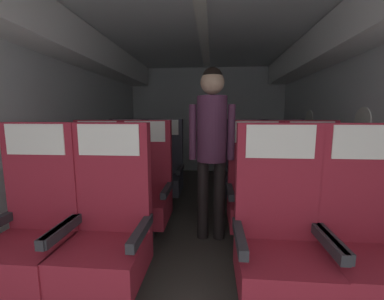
{
  "coord_description": "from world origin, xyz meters",
  "views": [
    {
      "loc": [
        0.12,
        0.14,
        1.2
      ],
      "look_at": [
        -0.14,
        3.27,
        0.75
      ],
      "focal_mm": 22.43,
      "sensor_mm": 36.0,
      "label": 1
    }
  ],
  "objects_px": {
    "seat_a_right_aisle": "(367,242)",
    "seat_c_left_aisle": "(163,171)",
    "seat_c_left_window": "(126,170)",
    "seat_b_left_window": "(97,189)",
    "seat_b_right_window": "(255,194)",
    "seat_a_left_window": "(34,228)",
    "seat_c_right_aisle": "(283,173)",
    "seat_b_right_aisle": "(311,195)",
    "seat_c_right_window": "(244,172)",
    "seat_a_right_window": "(279,239)",
    "seat_b_left_aisle": "(144,191)",
    "seat_a_left_aisle": "(107,231)",
    "flight_attendant": "(212,136)"
  },
  "relations": [
    {
      "from": "seat_c_left_window",
      "to": "seat_c_left_aisle",
      "type": "relative_size",
      "value": 1.0
    },
    {
      "from": "seat_c_left_window",
      "to": "seat_c_right_aisle",
      "type": "height_order",
      "value": "same"
    },
    {
      "from": "seat_c_right_window",
      "to": "seat_a_right_aisle",
      "type": "bearing_deg",
      "value": -73.83
    },
    {
      "from": "seat_b_right_aisle",
      "to": "seat_b_right_window",
      "type": "xyz_separation_m",
      "value": [
        -0.51,
        -0.02,
        0.0
      ]
    },
    {
      "from": "seat_a_left_aisle",
      "to": "seat_c_left_aisle",
      "type": "xyz_separation_m",
      "value": [
        0.01,
        1.68,
        0.0
      ]
    },
    {
      "from": "seat_a_right_aisle",
      "to": "seat_c_left_aisle",
      "type": "height_order",
      "value": "same"
    },
    {
      "from": "seat_a_right_window",
      "to": "seat_c_left_window",
      "type": "distance_m",
      "value": 2.29
    },
    {
      "from": "seat_b_left_aisle",
      "to": "seat_b_right_window",
      "type": "height_order",
      "value": "same"
    },
    {
      "from": "seat_b_right_aisle",
      "to": "seat_b_right_window",
      "type": "bearing_deg",
      "value": -178.05
    },
    {
      "from": "flight_attendant",
      "to": "seat_b_left_aisle",
      "type": "bearing_deg",
      "value": 169.32
    },
    {
      "from": "seat_a_left_window",
      "to": "seat_c_right_window",
      "type": "distance_m",
      "value": 2.31
    },
    {
      "from": "seat_a_left_window",
      "to": "seat_c_left_window",
      "type": "height_order",
      "value": "same"
    },
    {
      "from": "seat_c_left_aisle",
      "to": "seat_c_right_aisle",
      "type": "relative_size",
      "value": 1.0
    },
    {
      "from": "seat_a_left_window",
      "to": "seat_c_right_aisle",
      "type": "height_order",
      "value": "same"
    },
    {
      "from": "seat_b_left_window",
      "to": "seat_c_right_window",
      "type": "relative_size",
      "value": 1.0
    },
    {
      "from": "seat_b_right_window",
      "to": "seat_c_right_window",
      "type": "relative_size",
      "value": 1.0
    },
    {
      "from": "seat_a_right_aisle",
      "to": "seat_c_left_window",
      "type": "height_order",
      "value": "same"
    },
    {
      "from": "seat_b_right_aisle",
      "to": "seat_b_right_window",
      "type": "relative_size",
      "value": 1.0
    },
    {
      "from": "seat_a_left_window",
      "to": "seat_b_right_aisle",
      "type": "relative_size",
      "value": 1.0
    },
    {
      "from": "seat_b_left_window",
      "to": "seat_c_left_aisle",
      "type": "relative_size",
      "value": 1.0
    },
    {
      "from": "seat_a_left_aisle",
      "to": "flight_attendant",
      "type": "xyz_separation_m",
      "value": [
        0.65,
        0.87,
        0.54
      ]
    },
    {
      "from": "seat_b_right_aisle",
      "to": "seat_c_left_window",
      "type": "bearing_deg",
      "value": 158.14
    },
    {
      "from": "seat_c_left_window",
      "to": "seat_c_left_aisle",
      "type": "xyz_separation_m",
      "value": [
        0.5,
        0.01,
        0.0
      ]
    },
    {
      "from": "seat_b_left_window",
      "to": "seat_c_left_aisle",
      "type": "xyz_separation_m",
      "value": [
        0.5,
        0.84,
        0.0
      ]
    },
    {
      "from": "seat_a_right_aisle",
      "to": "seat_b_left_window",
      "type": "height_order",
      "value": "same"
    },
    {
      "from": "seat_a_left_aisle",
      "to": "seat_b_right_window",
      "type": "height_order",
      "value": "same"
    },
    {
      "from": "seat_a_left_window",
      "to": "seat_a_left_aisle",
      "type": "bearing_deg",
      "value": 1.21
    },
    {
      "from": "flight_attendant",
      "to": "seat_a_right_aisle",
      "type": "bearing_deg",
      "value": -58.83
    },
    {
      "from": "flight_attendant",
      "to": "seat_a_left_window",
      "type": "bearing_deg",
      "value": -157.34
    },
    {
      "from": "seat_a_left_window",
      "to": "seat_a_right_window",
      "type": "distance_m",
      "value": 1.55
    },
    {
      "from": "seat_a_left_window",
      "to": "seat_a_right_aisle",
      "type": "xyz_separation_m",
      "value": [
        2.05,
        0.01,
        0.0
      ]
    },
    {
      "from": "seat_a_right_window",
      "to": "seat_b_right_window",
      "type": "bearing_deg",
      "value": 89.57
    },
    {
      "from": "seat_b_left_aisle",
      "to": "seat_c_left_window",
      "type": "distance_m",
      "value": 0.98
    },
    {
      "from": "seat_b_left_window",
      "to": "seat_b_right_window",
      "type": "relative_size",
      "value": 1.0
    },
    {
      "from": "seat_c_right_window",
      "to": "seat_a_right_window",
      "type": "bearing_deg",
      "value": -90.35
    },
    {
      "from": "seat_a_right_aisle",
      "to": "flight_attendant",
      "type": "height_order",
      "value": "flight_attendant"
    },
    {
      "from": "seat_a_left_window",
      "to": "seat_a_left_aisle",
      "type": "distance_m",
      "value": 0.49
    },
    {
      "from": "seat_b_left_window",
      "to": "seat_c_right_aisle",
      "type": "bearing_deg",
      "value": 22.08
    },
    {
      "from": "seat_a_left_aisle",
      "to": "flight_attendant",
      "type": "distance_m",
      "value": 1.21
    },
    {
      "from": "seat_a_right_aisle",
      "to": "seat_c_right_window",
      "type": "xyz_separation_m",
      "value": [
        -0.49,
        1.69,
        0.0
      ]
    },
    {
      "from": "seat_c_right_aisle",
      "to": "seat_c_left_window",
      "type": "bearing_deg",
      "value": 179.99
    },
    {
      "from": "seat_a_left_aisle",
      "to": "seat_c_right_aisle",
      "type": "bearing_deg",
      "value": 46.95
    },
    {
      "from": "seat_c_left_window",
      "to": "seat_a_right_aisle",
      "type": "bearing_deg",
      "value": -39.25
    },
    {
      "from": "seat_a_left_window",
      "to": "seat_b_left_aisle",
      "type": "height_order",
      "value": "same"
    },
    {
      "from": "seat_b_left_window",
      "to": "seat_c_right_window",
      "type": "bearing_deg",
      "value": 28.55
    },
    {
      "from": "seat_a_left_window",
      "to": "seat_a_left_aisle",
      "type": "height_order",
      "value": "same"
    },
    {
      "from": "seat_b_right_window",
      "to": "seat_c_right_window",
      "type": "xyz_separation_m",
      "value": [
        0.0,
        0.86,
        0.0
      ]
    },
    {
      "from": "seat_b_left_window",
      "to": "seat_c_right_aisle",
      "type": "height_order",
      "value": "same"
    },
    {
      "from": "seat_a_left_aisle",
      "to": "seat_b_right_window",
      "type": "bearing_deg",
      "value": 37.69
    },
    {
      "from": "seat_a_left_aisle",
      "to": "flight_attendant",
      "type": "height_order",
      "value": "flight_attendant"
    }
  ]
}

